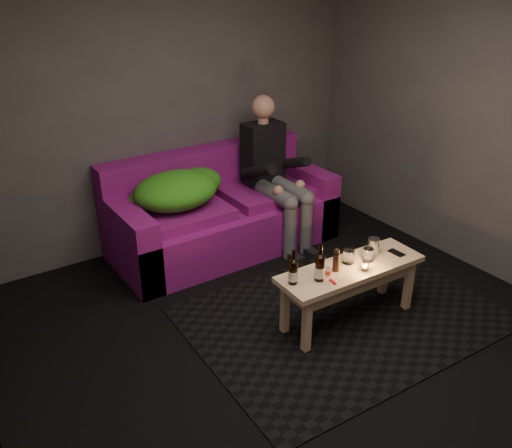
{
  "coord_description": "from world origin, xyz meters",
  "views": [
    {
      "loc": [
        -2.04,
        -2.27,
        2.48
      ],
      "look_at": [
        0.26,
        1.14,
        0.51
      ],
      "focal_mm": 38.0,
      "sensor_mm": 36.0,
      "label": 1
    }
  ],
  "objects": [
    {
      "name": "room",
      "position": [
        0.0,
        0.47,
        1.64
      ],
      "size": [
        4.5,
        4.5,
        4.5
      ],
      "color": "silver",
      "rests_on": "ground"
    },
    {
      "name": "coffee_table",
      "position": [
        0.47,
        0.2,
        0.39
      ],
      "size": [
        1.17,
        0.41,
        0.48
      ],
      "rotation": [
        0.0,
        0.0,
        -0.03
      ],
      "color": "tan",
      "rests_on": "rug"
    },
    {
      "name": "floor",
      "position": [
        0.0,
        0.0,
        0.0
      ],
      "size": [
        4.5,
        4.5,
        0.0
      ],
      "primitive_type": "plane",
      "color": "black",
      "rests_on": "ground"
    },
    {
      "name": "rug",
      "position": [
        0.47,
        0.25,
        0.01
      ],
      "size": [
        2.38,
        1.77,
        0.01
      ],
      "primitive_type": "cube",
      "rotation": [
        0.0,
        0.0,
        -0.03
      ],
      "color": "black",
      "rests_on": "floor"
    },
    {
      "name": "person",
      "position": [
        0.8,
        1.65,
        0.73
      ],
      "size": [
        0.38,
        0.87,
        1.4
      ],
      "color": "black",
      "rests_on": "sofa"
    },
    {
      "name": "tealight",
      "position": [
        0.52,
        0.11,
        0.5
      ],
      "size": [
        0.06,
        0.06,
        0.04
      ],
      "color": "white",
      "rests_on": "coffee_table"
    },
    {
      "name": "red_lighter",
      "position": [
        0.21,
        0.11,
        0.48
      ],
      "size": [
        0.03,
        0.07,
        0.01
      ],
      "primitive_type": "cube",
      "rotation": [
        0.0,
        0.0,
        -0.16
      ],
      "color": "red",
      "rests_on": "coffee_table"
    },
    {
      "name": "pepper_mill",
      "position": [
        0.33,
        0.22,
        0.54
      ],
      "size": [
        0.06,
        0.06,
        0.14
      ],
      "primitive_type": "cylinder",
      "rotation": [
        0.0,
        0.0,
        0.21
      ],
      "color": "black",
      "rests_on": "coffee_table"
    },
    {
      "name": "beer_bottle_a",
      "position": [
        -0.03,
        0.26,
        0.57
      ],
      "size": [
        0.07,
        0.07,
        0.26
      ],
      "color": "black",
      "rests_on": "coffee_table"
    },
    {
      "name": "salt_shaker",
      "position": [
        0.25,
        0.2,
        0.52
      ],
      "size": [
        0.05,
        0.05,
        0.08
      ],
      "primitive_type": "cylinder",
      "rotation": [
        0.0,
        0.0,
        0.24
      ],
      "color": "silver",
      "rests_on": "coffee_table"
    },
    {
      "name": "sofa",
      "position": [
        0.31,
        1.82,
        0.33
      ],
      "size": [
        2.1,
        0.94,
        0.9
      ],
      "color": "#7B107C",
      "rests_on": "floor"
    },
    {
      "name": "tumbler_back",
      "position": [
        0.49,
        0.25,
        0.53
      ],
      "size": [
        0.09,
        0.09,
        0.1
      ],
      "primitive_type": "cylinder",
      "rotation": [
        0.0,
        0.0,
        -0.02
      ],
      "color": "white",
      "rests_on": "coffee_table"
    },
    {
      "name": "smartphone",
      "position": [
        0.9,
        0.16,
        0.48
      ],
      "size": [
        0.07,
        0.13,
        0.01
      ],
      "primitive_type": "cube",
      "rotation": [
        0.0,
        0.0,
        0.05
      ],
      "color": "black",
      "rests_on": "coffee_table"
    },
    {
      "name": "tumbler_front",
      "position": [
        0.63,
        0.2,
        0.53
      ],
      "size": [
        0.1,
        0.1,
        0.1
      ],
      "primitive_type": "cylinder",
      "rotation": [
        0.0,
        0.0,
        0.22
      ],
      "color": "white",
      "rests_on": "coffee_table"
    },
    {
      "name": "beer_bottle_b",
      "position": [
        0.15,
        0.19,
        0.58
      ],
      "size": [
        0.07,
        0.07,
        0.28
      ],
      "color": "black",
      "rests_on": "coffee_table"
    },
    {
      "name": "green_blanket",
      "position": [
        -0.12,
        1.81,
        0.68
      ],
      "size": [
        0.92,
        0.63,
        0.31
      ],
      "color": "#298117",
      "rests_on": "sofa"
    },
    {
      "name": "steel_cup",
      "position": [
        0.75,
        0.26,
        0.54
      ],
      "size": [
        0.09,
        0.09,
        0.12
      ],
      "primitive_type": "cylinder",
      "rotation": [
        0.0,
        0.0,
        0.04
      ],
      "color": "silver",
      "rests_on": "coffee_table"
    }
  ]
}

